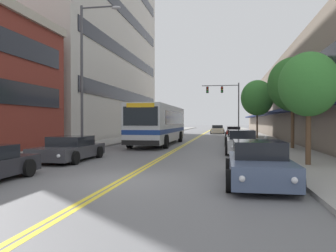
{
  "coord_description": "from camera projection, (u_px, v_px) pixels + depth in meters",
  "views": [
    {
      "loc": [
        3.3,
        -10.29,
        1.92
      ],
      "look_at": [
        -0.56,
        11.77,
        1.61
      ],
      "focal_mm": 35.0,
      "sensor_mm": 36.0,
      "label": 1
    }
  ],
  "objects": [
    {
      "name": "ground_plane",
      "position": [
        202.0,
        135.0,
        47.17
      ],
      "size": [
        240.0,
        240.0,
        0.0
      ],
      "primitive_type": "plane",
      "color": "slate"
    },
    {
      "name": "sidewalk_left",
      "position": [
        154.0,
        134.0,
        48.4
      ],
      "size": [
        3.25,
        106.0,
        0.14
      ],
      "color": "gray",
      "rests_on": "ground_plane"
    },
    {
      "name": "sidewalk_right",
      "position": [
        253.0,
        135.0,
        45.94
      ],
      "size": [
        3.25,
        106.0,
        0.14
      ],
      "color": "gray",
      "rests_on": "ground_plane"
    },
    {
      "name": "centre_line",
      "position": [
        202.0,
        135.0,
        47.17
      ],
      "size": [
        0.34,
        106.0,
        0.01
      ],
      "color": "yellow",
      "rests_on": "ground_plane"
    },
    {
      "name": "office_tower_left",
      "position": [
        84.0,
        19.0,
        43.03
      ],
      "size": [
        12.08,
        31.94,
        30.88
      ],
      "color": "#BCB7AD",
      "rests_on": "ground_plane"
    },
    {
      "name": "storefront_row_right",
      "position": [
        297.0,
        104.0,
        44.87
      ],
      "size": [
        9.1,
        68.0,
        8.71
      ],
      "color": "gray",
      "rests_on": "ground_plane"
    },
    {
      "name": "city_bus",
      "position": [
        160.0,
        123.0,
        27.53
      ],
      "size": [
        2.94,
        12.49,
        3.18
      ],
      "color": "silver",
      "rests_on": "ground_plane"
    },
    {
      "name": "car_navy_parked_left_near",
      "position": [
        164.0,
        132.0,
        41.17
      ],
      "size": [
        2.11,
        4.83,
        1.4
      ],
      "color": "#19234C",
      "rests_on": "ground_plane"
    },
    {
      "name": "car_dark_grey_parked_left_far",
      "position": [
        70.0,
        149.0,
        16.12
      ],
      "size": [
        2.2,
        4.72,
        1.19
      ],
      "color": "#38383D",
      "rests_on": "ground_plane"
    },
    {
      "name": "car_slate_blue_parked_right_foreground",
      "position": [
        259.0,
        164.0,
        10.07
      ],
      "size": [
        2.01,
        4.47,
        1.32
      ],
      "color": "#475675",
      "rests_on": "ground_plane"
    },
    {
      "name": "car_silver_parked_right_mid",
      "position": [
        242.0,
        143.0,
        19.78
      ],
      "size": [
        2.0,
        4.84,
        1.39
      ],
      "color": "#B7B7BC",
      "rests_on": "ground_plane"
    },
    {
      "name": "car_red_parked_right_far",
      "position": [
        234.0,
        132.0,
        39.04
      ],
      "size": [
        2.0,
        4.53,
        1.32
      ],
      "color": "maroon",
      "rests_on": "ground_plane"
    },
    {
      "name": "car_black_parked_right_end",
      "position": [
        238.0,
        138.0,
        27.16
      ],
      "size": [
        2.17,
        4.73,
        1.22
      ],
      "color": "black",
      "rests_on": "ground_plane"
    },
    {
      "name": "car_champagne_moving_lead",
      "position": [
        218.0,
        130.0,
        51.31
      ],
      "size": [
        2.14,
        4.39,
        1.36
      ],
      "color": "beige",
      "rests_on": "ground_plane"
    },
    {
      "name": "car_beige_moving_second",
      "position": [
        218.0,
        129.0,
        57.78
      ],
      "size": [
        2.08,
        4.9,
        1.24
      ],
      "color": "#BCAD89",
      "rests_on": "ground_plane"
    },
    {
      "name": "traffic_signal_mast",
      "position": [
        227.0,
        98.0,
        47.15
      ],
      "size": [
        5.34,
        0.38,
        7.48
      ],
      "color": "#47474C",
      "rests_on": "ground_plane"
    },
    {
      "name": "street_lamp_left_near",
      "position": [
        87.0,
        66.0,
        19.81
      ],
      "size": [
        2.55,
        0.28,
        8.94
      ],
      "color": "#47474C",
      "rests_on": "ground_plane"
    },
    {
      "name": "street_tree_right_near",
      "position": [
        309.0,
        85.0,
        13.47
      ],
      "size": [
        2.42,
        2.42,
        4.65
      ],
      "color": "brown",
      "rests_on": "sidewalk_right"
    },
    {
      "name": "street_tree_right_mid",
      "position": [
        293.0,
        84.0,
        21.9
      ],
      "size": [
        3.29,
        3.29,
        6.09
      ],
      "color": "brown",
      "rests_on": "sidewalk_right"
    },
    {
      "name": "street_tree_right_far",
      "position": [
        257.0,
        98.0,
        35.78
      ],
      "size": [
        3.53,
        3.53,
        6.32
      ],
      "color": "brown",
      "rests_on": "sidewalk_right"
    },
    {
      "name": "fire_hydrant",
      "position": [
        265.0,
        142.0,
        21.74
      ],
      "size": [
        0.35,
        0.27,
        0.8
      ],
      "color": "#B7B7BC",
      "rests_on": "sidewalk_right"
    }
  ]
}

